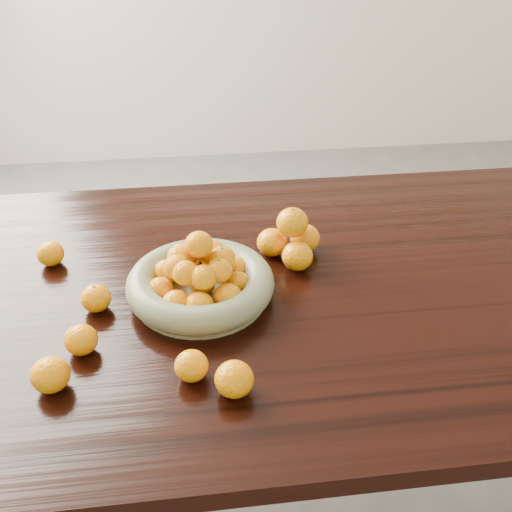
{
  "coord_description": "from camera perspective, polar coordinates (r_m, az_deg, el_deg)",
  "views": [
    {
      "loc": [
        -0.08,
        -0.99,
        1.46
      ],
      "look_at": [
        0.04,
        -0.02,
        0.83
      ],
      "focal_mm": 40.0,
      "sensor_mm": 36.0,
      "label": 1
    }
  ],
  "objects": [
    {
      "name": "loose_orange_0",
      "position": [
        1.18,
        -15.72,
        -4.08
      ],
      "size": [
        0.06,
        0.06,
        0.06
      ],
      "primitive_type": "ellipsoid",
      "color": "orange",
      "rests_on": "dining_table"
    },
    {
      "name": "loose_orange_3",
      "position": [
        1.35,
        -19.88,
        0.23
      ],
      "size": [
        0.06,
        0.06,
        0.06
      ],
      "primitive_type": "ellipsoid",
      "color": "orange",
      "rests_on": "dining_table"
    },
    {
      "name": "loose_orange_5",
      "position": [
        1.0,
        -6.47,
        -10.86
      ],
      "size": [
        0.06,
        0.06,
        0.05
      ],
      "primitive_type": "ellipsoid",
      "color": "orange",
      "rests_on": "dining_table"
    },
    {
      "name": "loose_orange_4",
      "position": [
        1.09,
        -17.1,
        -8.01
      ],
      "size": [
        0.06,
        0.06,
        0.06
      ],
      "primitive_type": "ellipsoid",
      "color": "orange",
      "rests_on": "dining_table"
    },
    {
      "name": "dining_table",
      "position": [
        1.28,
        -1.99,
        -6.03
      ],
      "size": [
        2.0,
        1.0,
        0.75
      ],
      "color": "black",
      "rests_on": "ground"
    },
    {
      "name": "loose_orange_2",
      "position": [
        0.96,
        -2.19,
        -12.21
      ],
      "size": [
        0.07,
        0.07,
        0.06
      ],
      "primitive_type": "ellipsoid",
      "color": "orange",
      "rests_on": "dining_table"
    },
    {
      "name": "loose_orange_1",
      "position": [
        1.03,
        -19.87,
        -11.1
      ],
      "size": [
        0.07,
        0.07,
        0.06
      ],
      "primitive_type": "ellipsoid",
      "color": "orange",
      "rests_on": "dining_table"
    },
    {
      "name": "orange_pyramid",
      "position": [
        1.29,
        3.59,
        1.67
      ],
      "size": [
        0.15,
        0.14,
        0.13
      ],
      "rotation": [
        0.0,
        0.0,
        0.11
      ],
      "color": "orange",
      "rests_on": "dining_table"
    },
    {
      "name": "ground",
      "position": [
        1.77,
        -1.55,
        -22.92
      ],
      "size": [
        5.0,
        5.0,
        0.0
      ],
      "primitive_type": "plane",
      "color": "slate",
      "rests_on": "ground"
    },
    {
      "name": "fruit_bowl",
      "position": [
        1.17,
        -5.57,
        -2.49
      ],
      "size": [
        0.3,
        0.3,
        0.15
      ],
      "rotation": [
        0.0,
        0.0,
        -0.37
      ],
      "color": "gray",
      "rests_on": "dining_table"
    }
  ]
}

